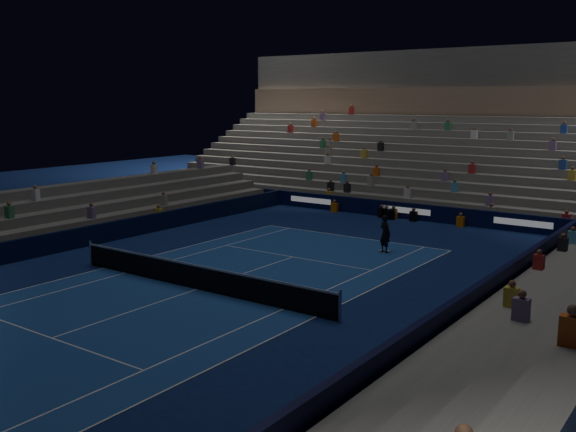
# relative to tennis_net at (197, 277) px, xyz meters

# --- Properties ---
(ground) EXTENTS (90.00, 90.00, 0.00)m
(ground) POSITION_rel_tennis_net_xyz_m (0.00, 0.00, -0.50)
(ground) COLOR #0D1C4E
(ground) RESTS_ON ground
(court_surface) EXTENTS (10.97, 23.77, 0.01)m
(court_surface) POSITION_rel_tennis_net_xyz_m (0.00, 0.00, -0.50)
(court_surface) COLOR navy
(court_surface) RESTS_ON ground
(sponsor_barrier_far) EXTENTS (44.00, 0.25, 1.00)m
(sponsor_barrier_far) POSITION_rel_tennis_net_xyz_m (0.00, 18.50, -0.00)
(sponsor_barrier_far) COLOR black
(sponsor_barrier_far) RESTS_ON ground
(sponsor_barrier_east) EXTENTS (0.25, 37.00, 1.00)m
(sponsor_barrier_east) POSITION_rel_tennis_net_xyz_m (9.70, 0.00, -0.00)
(sponsor_barrier_east) COLOR black
(sponsor_barrier_east) RESTS_ON ground
(sponsor_barrier_west) EXTENTS (0.25, 37.00, 1.00)m
(sponsor_barrier_west) POSITION_rel_tennis_net_xyz_m (-9.70, 0.00, -0.00)
(sponsor_barrier_west) COLOR black
(sponsor_barrier_west) RESTS_ON ground
(grandstand_main) EXTENTS (44.00, 15.20, 11.20)m
(grandstand_main) POSITION_rel_tennis_net_xyz_m (0.00, 27.90, 2.87)
(grandstand_main) COLOR slate
(grandstand_main) RESTS_ON ground
(grandstand_east) EXTENTS (5.00, 37.00, 2.50)m
(grandstand_east) POSITION_rel_tennis_net_xyz_m (13.17, 0.00, 0.41)
(grandstand_east) COLOR slate
(grandstand_east) RESTS_ON ground
(grandstand_west) EXTENTS (5.00, 37.00, 2.50)m
(grandstand_west) POSITION_rel_tennis_net_xyz_m (-13.17, 0.00, 0.41)
(grandstand_west) COLOR #5E5E5A
(grandstand_west) RESTS_ON ground
(tennis_net) EXTENTS (12.90, 0.10, 1.10)m
(tennis_net) POSITION_rel_tennis_net_xyz_m (0.00, 0.00, 0.00)
(tennis_net) COLOR #B2B2B7
(tennis_net) RESTS_ON ground
(tennis_player) EXTENTS (0.78, 0.66, 1.83)m
(tennis_player) POSITION_rel_tennis_net_xyz_m (3.01, 9.76, 0.41)
(tennis_player) COLOR black
(tennis_player) RESTS_ON ground
(broadcast_camera) EXTENTS (0.55, 0.96, 0.61)m
(broadcast_camera) POSITION_rel_tennis_net_xyz_m (-0.71, 17.92, -0.19)
(broadcast_camera) COLOR black
(broadcast_camera) RESTS_ON ground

